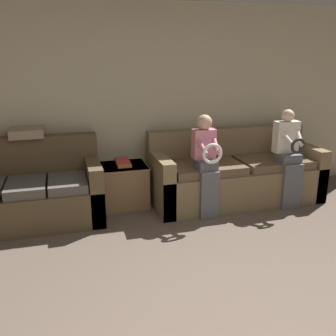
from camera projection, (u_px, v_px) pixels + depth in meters
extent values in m
cube|color=#BCB293|center=(151.00, 103.00, 4.98)|extent=(7.10, 0.06, 2.55)
cube|color=brown|center=(236.00, 184.00, 5.01)|extent=(2.25, 0.86, 0.47)
cube|color=brown|center=(227.00, 144.00, 5.18)|extent=(2.25, 0.20, 0.47)
cube|color=brown|center=(160.00, 183.00, 4.70)|extent=(0.16, 0.86, 0.71)
cube|color=brown|center=(304.00, 169.00, 5.25)|extent=(0.16, 0.86, 0.71)
cube|color=brown|center=(205.00, 168.00, 4.71)|extent=(0.91, 0.62, 0.11)
cube|color=brown|center=(273.00, 162.00, 4.96)|extent=(0.91, 0.62, 0.11)
cube|color=brown|center=(29.00, 205.00, 4.36)|extent=(1.67, 0.85, 0.42)
cube|color=brown|center=(27.00, 158.00, 4.52)|extent=(1.67, 0.20, 0.54)
cube|color=brown|center=(94.00, 188.00, 4.52)|extent=(0.16, 0.85, 0.69)
cube|color=#514C47|center=(26.00, 187.00, 4.19)|extent=(0.42, 0.61, 0.11)
cube|color=#514C47|center=(68.00, 183.00, 4.31)|extent=(0.42, 0.61, 0.11)
cube|color=#56565B|center=(209.00, 195.00, 4.45)|extent=(0.23, 0.10, 0.58)
cube|color=#56565B|center=(205.00, 164.00, 4.48)|extent=(0.23, 0.28, 0.11)
cube|color=#D17A8E|center=(204.00, 144.00, 4.48)|extent=(0.27, 0.14, 0.36)
sphere|color=tan|center=(204.00, 122.00, 4.40)|extent=(0.18, 0.18, 0.18)
torus|color=white|center=(212.00, 154.00, 4.24)|extent=(0.24, 0.04, 0.24)
cylinder|color=#D17A8E|center=(201.00, 145.00, 4.32)|extent=(0.09, 0.30, 0.20)
cylinder|color=#D17A8E|center=(215.00, 144.00, 4.37)|extent=(0.09, 0.30, 0.20)
cube|color=#56565B|center=(291.00, 186.00, 4.75)|extent=(0.26, 0.10, 0.58)
cube|color=#56565B|center=(287.00, 157.00, 4.78)|extent=(0.26, 0.28, 0.11)
cube|color=silver|center=(286.00, 137.00, 4.77)|extent=(0.31, 0.14, 0.40)
sphere|color=beige|center=(288.00, 116.00, 4.69)|extent=(0.16, 0.16, 0.16)
torus|color=black|center=(298.00, 146.00, 4.54)|extent=(0.20, 0.04, 0.20)
cylinder|color=silver|center=(286.00, 137.00, 4.61)|extent=(0.13, 0.31, 0.22)
cylinder|color=silver|center=(299.00, 136.00, 4.66)|extent=(0.13, 0.31, 0.22)
cube|color=olive|center=(124.00, 185.00, 4.85)|extent=(0.57, 0.52, 0.54)
cube|color=#9A724A|center=(123.00, 166.00, 4.78)|extent=(0.59, 0.54, 0.02)
cube|color=orange|center=(123.00, 163.00, 4.77)|extent=(0.17, 0.29, 0.04)
cube|color=#BC3833|center=(122.00, 161.00, 4.76)|extent=(0.17, 0.27, 0.04)
cube|color=gray|center=(27.00, 132.00, 4.44)|extent=(0.38, 0.38, 0.10)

